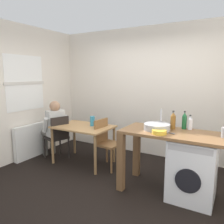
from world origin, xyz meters
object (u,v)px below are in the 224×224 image
bottle_tall_green (173,121)px  bottle_clear_small (190,123)px  seated_person (54,126)px  mixing_bowl (159,132)px  vase (92,121)px  chair_opposite (106,140)px  bottle_squat_brown (184,121)px  chair_person_seat (58,135)px  washing_machine (192,169)px  dining_table (83,131)px

bottle_tall_green → bottle_clear_small: size_ratio=1.26×
seated_person → bottle_tall_green: 2.47m
mixing_bowl → vase: (-1.51, 0.58, -0.12)m
chair_opposite → bottle_squat_brown: (1.41, -0.07, 0.53)m
bottle_clear_small → vase: bottle_clear_small is taller
mixing_bowl → chair_person_seat: bearing=170.9°
bottle_squat_brown → mixing_bowl: bearing=-116.4°
bottle_tall_green → chair_opposite: bearing=172.8°
bottle_tall_green → vase: (-1.59, 0.20, -0.21)m
chair_opposite → chair_person_seat: bearing=-75.2°
vase → mixing_bowl: bearing=-20.9°
seated_person → bottle_clear_small: 2.70m
chair_person_seat → washing_machine: 2.64m
dining_table → vase: 0.26m
mixing_bowl → vase: 1.62m
washing_machine → vase: bearing=168.9°
dining_table → bottle_clear_small: bearing=-0.5°
chair_opposite → vase: 0.46m
seated_person → bottle_clear_small: size_ratio=5.51×
seated_person → vase: (0.85, 0.17, 0.16)m
chair_person_seat → seated_person: 0.23m
dining_table → bottle_tall_green: bearing=-3.4°
washing_machine → bottle_squat_brown: (-0.20, 0.27, 0.61)m
bottle_clear_small → vase: size_ratio=1.17×
bottle_tall_green → vase: bottle_tall_green is taller
bottle_clear_small → bottle_tall_green: bearing=-158.9°
bottle_clear_small → mixing_bowl: bottle_clear_small is taller
chair_person_seat → chair_opposite: 1.04m
chair_opposite → vase: bearing=-92.8°
seated_person → bottle_squat_brown: (2.59, 0.06, 0.37)m
chair_opposite → bottle_clear_small: (1.49, -0.07, 0.51)m
bottle_squat_brown → vase: bearing=176.3°
seated_person → bottle_squat_brown: 2.62m
chair_person_seat → mixing_bowl: bearing=-81.1°
chair_person_seat → bottle_squat_brown: size_ratio=3.35×
washing_machine → bottle_tall_green: 0.72m
vase → bottle_tall_green: bearing=-7.3°
washing_machine → bottle_squat_brown: size_ratio=3.20×
dining_table → washing_machine: (2.08, -0.28, -0.21)m
chair_person_seat → vase: bearing=-54.3°
washing_machine → chair_person_seat: bearing=176.6°
mixing_bowl → bottle_clear_small: bearing=55.8°
chair_opposite → bottle_squat_brown: size_ratio=3.35×
vase → chair_person_seat: bearing=-162.3°
dining_table → vase: size_ratio=5.90×
vase → dining_table: bearing=-146.3°
chair_opposite → dining_table: bearing=-78.4°
chair_person_seat → mixing_bowl: 2.28m
dining_table → bottle_tall_green: bottle_tall_green is taller
bottle_clear_small → mixing_bowl: (-0.31, -0.46, -0.07)m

